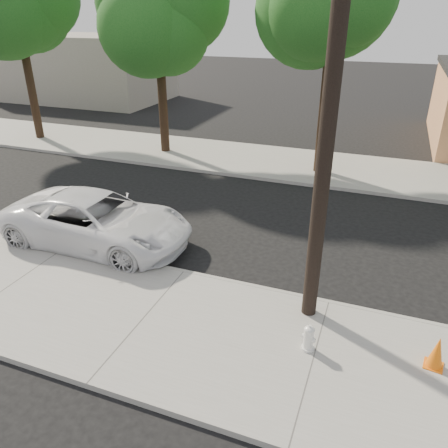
% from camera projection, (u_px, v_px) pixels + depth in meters
% --- Properties ---
extents(ground, '(120.00, 120.00, 0.00)m').
position_uv_depth(ground, '(213.00, 242.00, 14.00)').
color(ground, black).
rests_on(ground, ground).
extents(near_sidewalk, '(90.00, 4.40, 0.15)m').
position_uv_depth(near_sidewalk, '(144.00, 320.00, 10.36)').
color(near_sidewalk, gray).
rests_on(near_sidewalk, ground).
extents(far_sidewalk, '(90.00, 5.00, 0.15)m').
position_uv_depth(far_sidewalk, '(279.00, 163.00, 21.11)').
color(far_sidewalk, gray).
rests_on(far_sidewalk, ground).
extents(curb_near, '(90.00, 0.12, 0.16)m').
position_uv_depth(curb_near, '(184.00, 273.00, 12.21)').
color(curb_near, '#9E9B93').
rests_on(curb_near, ground).
extents(building_far, '(14.00, 8.00, 5.00)m').
position_uv_depth(building_far, '(80.00, 67.00, 36.11)').
color(building_far, gray).
rests_on(building_far, ground).
extents(utility_pole, '(1.40, 0.34, 9.00)m').
position_uv_depth(utility_pole, '(328.00, 123.00, 8.52)').
color(utility_pole, black).
rests_on(utility_pole, near_sidewalk).
extents(tree_a, '(4.65, 4.50, 9.00)m').
position_uv_depth(tree_a, '(18.00, 14.00, 22.15)').
color(tree_a, black).
rests_on(tree_a, far_sidewalk).
extents(tree_b, '(4.34, 4.20, 8.45)m').
position_uv_depth(tree_b, '(160.00, 24.00, 19.94)').
color(tree_b, black).
rests_on(tree_b, far_sidewalk).
extents(tree_c, '(4.96, 4.80, 9.55)m').
position_uv_depth(tree_c, '(340.00, 4.00, 16.68)').
color(tree_c, black).
rests_on(tree_c, far_sidewalk).
extents(police_cruiser, '(5.96, 2.75, 1.65)m').
position_uv_depth(police_cruiser, '(98.00, 220.00, 13.53)').
color(police_cruiser, white).
rests_on(police_cruiser, ground).
extents(fire_hydrant, '(0.32, 0.29, 0.59)m').
position_uv_depth(fire_hydrant, '(309.00, 338.00, 9.24)').
color(fire_hydrant, white).
rests_on(fire_hydrant, near_sidewalk).
extents(traffic_cone, '(0.42, 0.42, 0.72)m').
position_uv_depth(traffic_cone, '(437.00, 352.00, 8.76)').
color(traffic_cone, orange).
rests_on(traffic_cone, near_sidewalk).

